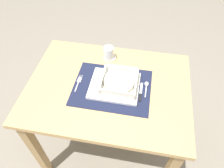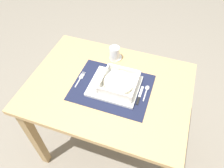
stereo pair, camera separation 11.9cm
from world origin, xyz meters
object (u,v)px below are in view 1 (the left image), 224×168
(butter_knife, at_px, (141,93))
(condiment_saucer, at_px, (110,57))
(porridge_bowl, at_px, (119,82))
(bread_knife, at_px, (137,92))
(dining_table, at_px, (108,98))
(fork, at_px, (79,82))
(drinking_glass, at_px, (109,54))
(spoon, at_px, (146,85))

(butter_knife, height_order, condiment_saucer, condiment_saucer)
(porridge_bowl, distance_m, bread_knife, 0.11)
(bread_knife, height_order, condiment_saucer, condiment_saucer)
(dining_table, bearing_deg, bread_knife, -7.74)
(fork, relative_size, condiment_saucer, 1.60)
(dining_table, bearing_deg, drinking_glass, 100.08)
(fork, xyz_separation_m, bread_knife, (0.34, -0.02, 0.00))
(fork, distance_m, bread_knife, 0.34)
(porridge_bowl, relative_size, bread_knife, 1.42)
(spoon, relative_size, condiment_saucer, 1.40)
(condiment_saucer, bearing_deg, spoon, -38.00)
(dining_table, relative_size, porridge_bowl, 4.73)
(drinking_glass, height_order, condiment_saucer, drinking_glass)
(condiment_saucer, bearing_deg, fork, -120.16)
(condiment_saucer, bearing_deg, dining_table, -81.38)
(fork, relative_size, bread_knife, 0.92)
(bread_knife, bearing_deg, drinking_glass, 126.26)
(porridge_bowl, xyz_separation_m, bread_knife, (0.11, -0.03, -0.03))
(fork, distance_m, spoon, 0.39)
(butter_knife, height_order, drinking_glass, drinking_glass)
(bread_knife, bearing_deg, porridge_bowl, 161.70)
(porridge_bowl, bearing_deg, bread_knife, -14.45)
(porridge_bowl, relative_size, butter_knife, 1.47)
(porridge_bowl, distance_m, fork, 0.24)
(butter_knife, bearing_deg, bread_knife, 177.20)
(butter_knife, distance_m, condiment_saucer, 0.34)
(porridge_bowl, distance_m, butter_knife, 0.13)
(butter_knife, relative_size, bread_knife, 0.96)
(fork, bearing_deg, dining_table, 1.96)
(dining_table, relative_size, drinking_glass, 9.95)
(porridge_bowl, height_order, butter_knife, porridge_bowl)
(condiment_saucer, bearing_deg, drinking_glass, -114.68)
(dining_table, bearing_deg, porridge_bowl, 4.14)
(dining_table, xyz_separation_m, bread_knife, (0.17, -0.02, 0.12))
(dining_table, xyz_separation_m, butter_knife, (0.19, -0.02, 0.12))
(porridge_bowl, xyz_separation_m, spoon, (0.15, 0.03, -0.03))
(dining_table, bearing_deg, condiment_saucer, 98.62)
(dining_table, relative_size, condiment_saucer, 11.59)
(spoon, bearing_deg, drinking_glass, 142.76)
(spoon, distance_m, bread_knife, 0.08)
(bread_knife, xyz_separation_m, drinking_glass, (-0.21, 0.25, 0.04))
(porridge_bowl, bearing_deg, butter_knife, -12.29)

